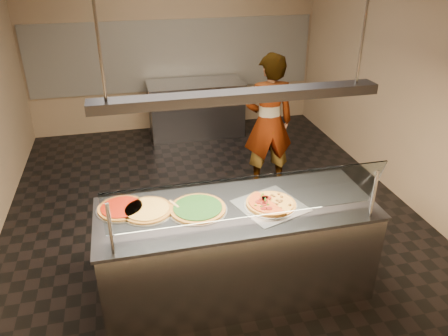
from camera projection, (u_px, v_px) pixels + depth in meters
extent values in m
cube|color=black|center=(211.00, 211.00, 5.54)|extent=(5.00, 6.00, 0.02)
cube|color=tan|center=(173.00, 43.00, 7.46)|extent=(5.00, 0.02, 3.00)
cube|color=tan|center=(329.00, 271.00, 2.25)|extent=(5.00, 0.02, 3.00)
cube|color=tan|center=(409.00, 81.00, 5.38)|extent=(0.02, 6.00, 3.00)
cube|color=silver|center=(174.00, 56.00, 7.52)|extent=(4.90, 0.02, 1.20)
cube|color=#B7B7BC|center=(236.00, 251.00, 4.07)|extent=(2.44, 0.90, 0.90)
cube|color=#434349|center=(237.00, 209.00, 3.86)|extent=(2.48, 0.94, 0.03)
cylinder|color=#B7B7BC|center=(110.00, 229.00, 3.19)|extent=(0.03, 0.03, 0.44)
cylinder|color=#B7B7BC|center=(374.00, 194.00, 3.63)|extent=(0.03, 0.03, 0.44)
cube|color=white|center=(249.00, 198.00, 3.43)|extent=(2.24, 0.18, 0.47)
cube|color=silver|center=(270.00, 205.00, 3.88)|extent=(0.68, 0.68, 0.01)
cylinder|color=silver|center=(270.00, 205.00, 3.88)|extent=(0.47, 0.47, 0.01)
cylinder|color=#5A100A|center=(268.00, 197.00, 3.91)|extent=(0.06, 0.06, 0.01)
cylinder|color=#5A100A|center=(265.00, 196.00, 3.92)|extent=(0.06, 0.06, 0.01)
cylinder|color=#5A100A|center=(264.00, 197.00, 3.90)|extent=(0.06, 0.06, 0.01)
cylinder|color=#5A100A|center=(262.00, 198.00, 3.88)|extent=(0.06, 0.06, 0.01)
cylinder|color=#5A100A|center=(265.00, 200.00, 3.86)|extent=(0.06, 0.06, 0.01)
cylinder|color=#5A100A|center=(258.00, 201.00, 3.84)|extent=(0.06, 0.06, 0.01)
cylinder|color=#5A100A|center=(265.00, 202.00, 3.83)|extent=(0.06, 0.06, 0.01)
cylinder|color=#5A100A|center=(264.00, 204.00, 3.81)|extent=(0.06, 0.06, 0.01)
cylinder|color=#5A100A|center=(264.00, 208.00, 3.75)|extent=(0.06, 0.06, 0.01)
cylinder|color=#5A100A|center=(269.00, 208.00, 3.75)|extent=(0.06, 0.06, 0.01)
cube|color=#19590F|center=(263.00, 193.00, 3.96)|extent=(0.02, 0.02, 0.01)
cube|color=#19590F|center=(261.00, 195.00, 3.93)|extent=(0.02, 0.02, 0.01)
cube|color=#19590F|center=(265.00, 198.00, 3.88)|extent=(0.02, 0.02, 0.01)
cube|color=#19590F|center=(265.00, 200.00, 3.85)|extent=(0.02, 0.02, 0.01)
cube|color=#19590F|center=(255.00, 205.00, 3.79)|extent=(0.02, 0.02, 0.01)
cube|color=#19590F|center=(261.00, 206.00, 3.77)|extent=(0.02, 0.02, 0.01)
cube|color=#19590F|center=(268.00, 204.00, 3.80)|extent=(0.02, 0.02, 0.01)
sphere|color=#513014|center=(280.00, 208.00, 3.78)|extent=(0.03, 0.03, 0.03)
sphere|color=#513014|center=(274.00, 203.00, 3.85)|extent=(0.03, 0.03, 0.03)
sphere|color=#513014|center=(276.00, 204.00, 3.84)|extent=(0.03, 0.03, 0.03)
sphere|color=#513014|center=(290.00, 205.00, 3.83)|extent=(0.03, 0.03, 0.03)
sphere|color=#513014|center=(280.00, 202.00, 3.87)|extent=(0.03, 0.03, 0.03)
sphere|color=#513014|center=(281.00, 201.00, 3.89)|extent=(0.03, 0.03, 0.03)
sphere|color=#513014|center=(277.00, 200.00, 3.89)|extent=(0.03, 0.03, 0.03)
sphere|color=#513014|center=(281.00, 196.00, 3.95)|extent=(0.03, 0.03, 0.03)
sphere|color=#513014|center=(279.00, 194.00, 3.99)|extent=(0.03, 0.03, 0.03)
sphere|color=#513014|center=(274.00, 196.00, 3.96)|extent=(0.03, 0.03, 0.03)
sphere|color=#513014|center=(272.00, 195.00, 3.98)|extent=(0.03, 0.03, 0.03)
cylinder|color=silver|center=(198.00, 209.00, 3.82)|extent=(0.52, 0.52, 0.01)
cylinder|color=brown|center=(198.00, 208.00, 3.82)|extent=(0.49, 0.49, 0.02)
cylinder|color=black|center=(198.00, 207.00, 3.81)|extent=(0.43, 0.43, 0.01)
cylinder|color=silver|center=(147.00, 211.00, 3.80)|extent=(0.47, 0.47, 0.01)
cylinder|color=brown|center=(147.00, 210.00, 3.80)|extent=(0.44, 0.44, 0.02)
cylinder|color=gold|center=(147.00, 208.00, 3.79)|extent=(0.38, 0.38, 0.01)
cylinder|color=silver|center=(122.00, 209.00, 3.83)|extent=(0.45, 0.45, 0.01)
cylinder|color=brown|center=(122.00, 208.00, 3.83)|extent=(0.42, 0.42, 0.02)
cylinder|color=maroon|center=(122.00, 206.00, 3.82)|extent=(0.36, 0.36, 0.01)
cube|color=#B7B7BC|center=(190.00, 206.00, 3.83)|extent=(0.16, 0.16, 0.00)
cylinder|color=tan|center=(174.00, 204.00, 3.85)|extent=(0.08, 0.14, 0.02)
cube|color=#434349|center=(196.00, 109.00, 7.60)|extent=(1.59, 0.70, 0.90)
cube|color=#B7B7BC|center=(195.00, 83.00, 7.38)|extent=(1.63, 0.74, 0.03)
imported|color=#27262B|center=(268.00, 123.00, 5.73)|extent=(0.69, 0.46, 1.84)
cube|color=#434349|center=(239.00, 96.00, 3.39)|extent=(2.30, 0.18, 0.08)
cylinder|color=#B7B7BC|center=(97.00, 29.00, 2.94)|extent=(0.02, 0.02, 1.01)
cylinder|color=#B7B7BC|center=(365.00, 19.00, 3.35)|extent=(0.02, 0.02, 1.01)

